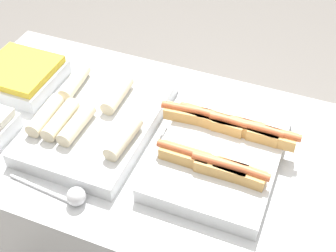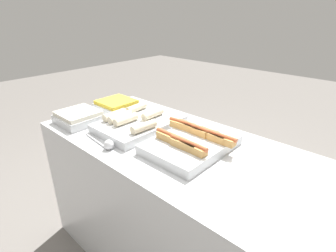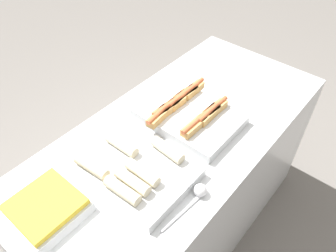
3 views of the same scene
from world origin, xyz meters
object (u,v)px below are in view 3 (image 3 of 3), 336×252
Objects in this scene: tray_hotdogs at (189,114)px; tray_side_back at (47,209)px; tray_wraps at (131,166)px; serving_spoon_near at (198,193)px.

tray_hotdogs reaches higher than tray_side_back.
tray_wraps is at bearing -15.58° from tray_side_back.
serving_spoon_near is at bearing -137.67° from tray_hotdogs.
serving_spoon_near is at bearing -42.20° from tray_side_back.
tray_wraps is 0.35m from tray_side_back.
tray_wraps reaches higher than tray_side_back.
tray_side_back is at bearing 137.80° from serving_spoon_near.
tray_wraps is 2.05× the size of serving_spoon_near.
tray_hotdogs is 0.39m from tray_wraps.
tray_side_back is at bearing 173.61° from tray_hotdogs.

